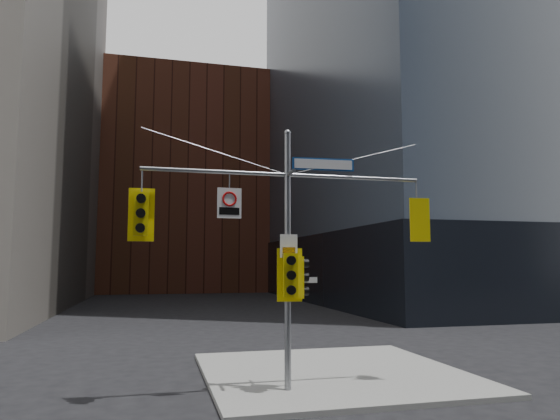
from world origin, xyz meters
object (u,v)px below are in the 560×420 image
signal_assembly (288,231)px  traffic_light_pole_front (290,275)px  traffic_light_east_arm (417,220)px  regulatory_sign_arm (229,202)px  traffic_light_west_arm (141,214)px  traffic_light_pole_side (299,277)px  street_sign_blade (323,164)px

signal_assembly → traffic_light_pole_front: bearing=-89.8°
traffic_light_east_arm → regulatory_sign_arm: regulatory_sign_arm is taller
traffic_light_west_arm → traffic_light_east_arm: 7.93m
traffic_light_east_arm → traffic_light_pole_side: traffic_light_east_arm is taller
signal_assembly → traffic_light_west_arm: signal_assembly is taller
traffic_light_west_arm → street_sign_blade: size_ratio=0.77×
traffic_light_east_arm → traffic_light_pole_front: size_ratio=0.89×
street_sign_blade → traffic_light_pole_front: bearing=-162.3°
traffic_light_east_arm → traffic_light_pole_front: 4.30m
signal_assembly → regulatory_sign_arm: (-1.64, -0.02, 0.76)m
traffic_light_west_arm → regulatory_sign_arm: size_ratio=1.69×
traffic_light_pole_side → traffic_light_east_arm: bearing=-92.4°
traffic_light_west_arm → traffic_light_east_arm: (7.93, -0.01, -0.00)m
traffic_light_west_arm → street_sign_blade: 5.23m
street_sign_blade → regulatory_sign_arm: 2.94m
traffic_light_east_arm → traffic_light_pole_front: traffic_light_east_arm is taller
traffic_light_west_arm → street_sign_blade: street_sign_blade is taller
signal_assembly → traffic_light_east_arm: 4.01m
traffic_light_pole_front → regulatory_sign_arm: bearing=-179.5°
traffic_light_west_arm → traffic_light_pole_side: traffic_light_west_arm is taller
signal_assembly → traffic_light_east_arm: size_ratio=6.21×
signal_assembly → traffic_light_west_arm: (-3.93, 0.01, 0.38)m
signal_assembly → traffic_light_east_arm: (3.99, 0.00, 0.38)m
traffic_light_east_arm → traffic_light_pole_side: size_ratio=1.12×
signal_assembly → regulatory_sign_arm: 1.81m
signal_assembly → traffic_light_pole_front: size_ratio=5.52×
traffic_light_west_arm → traffic_light_east_arm: size_ratio=1.09×
signal_assembly → traffic_light_east_arm: bearing=0.0°
signal_assembly → traffic_light_west_arm: bearing=179.8°
traffic_light_pole_side → street_sign_blade: 3.29m
signal_assembly → street_sign_blade: 2.21m
traffic_light_pole_front → traffic_light_pole_side: bearing=49.1°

